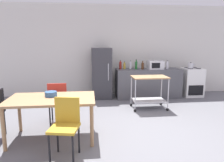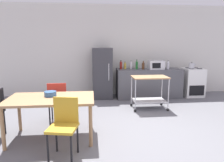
{
  "view_description": "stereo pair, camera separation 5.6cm",
  "coord_description": "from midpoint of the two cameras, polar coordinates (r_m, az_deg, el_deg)",
  "views": [
    {
      "loc": [
        -0.93,
        -3.66,
        1.7
      ],
      "look_at": [
        -0.39,
        1.2,
        0.8
      ],
      "focal_mm": 33.43,
      "sensor_mm": 36.0,
      "label": 1
    },
    {
      "loc": [
        -0.88,
        -3.67,
        1.7
      ],
      "look_at": [
        -0.39,
        1.2,
        0.8
      ],
      "focal_mm": 33.43,
      "sensor_mm": 36.0,
      "label": 2
    }
  ],
  "objects": [
    {
      "name": "bottle_soy_sauce",
      "position": [
        6.45,
        2.04,
        4.31
      ],
      "size": [
        0.08,
        0.08,
        0.27
      ],
      "color": "maroon",
      "rests_on": "kitchen_counter"
    },
    {
      "name": "refrigerator",
      "position": [
        6.44,
        -3.11,
        2.14
      ],
      "size": [
        0.6,
        0.63,
        1.55
      ],
      "color": "#333338",
      "rests_on": "ground_plane"
    },
    {
      "name": "chair_red",
      "position": [
        4.55,
        -14.86,
        -4.98
      ],
      "size": [
        0.41,
        0.41,
        0.89
      ],
      "rotation": [
        0.0,
        0.0,
        3.17
      ],
      "color": "#B72D23",
      "rests_on": "ground_plane"
    },
    {
      "name": "bottle_sesame_oil",
      "position": [
        6.42,
        8.12,
        4.12
      ],
      "size": [
        0.08,
        0.08,
        0.26
      ],
      "color": "#4C2D19",
      "rests_on": "kitchen_counter"
    },
    {
      "name": "kitchen_counter",
      "position": [
        6.64,
        9.57,
        -0.59
      ],
      "size": [
        2.0,
        0.64,
        0.9
      ],
      "primitive_type": "cube",
      "color": "#4C4C51",
      "rests_on": "ground_plane"
    },
    {
      "name": "chair_mustard",
      "position": [
        3.23,
        -13.12,
        -11.26
      ],
      "size": [
        0.47,
        0.47,
        0.89
      ],
      "rotation": [
        0.0,
        0.0,
        -0.2
      ],
      "color": "gold",
      "rests_on": "ground_plane"
    },
    {
      "name": "bottle_olive_oil",
      "position": [
        6.47,
        6.38,
        4.34
      ],
      "size": [
        0.07,
        0.07,
        0.29
      ],
      "color": "#1E6628",
      "rests_on": "kitchen_counter"
    },
    {
      "name": "microwave",
      "position": [
        6.54,
        11.55,
        4.33
      ],
      "size": [
        0.46,
        0.35,
        0.26
      ],
      "color": "silver",
      "rests_on": "kitchen_counter"
    },
    {
      "name": "bottle_wine",
      "position": [
        6.48,
        3.17,
        4.13
      ],
      "size": [
        0.07,
        0.07,
        0.22
      ],
      "color": "gold",
      "rests_on": "kitchen_counter"
    },
    {
      "name": "bottle_sparkling_water",
      "position": [
        6.49,
        4.82,
        4.25
      ],
      "size": [
        0.07,
        0.07,
        0.26
      ],
      "color": "silver",
      "rests_on": "kitchen_counter"
    },
    {
      "name": "fruit_bowl",
      "position": [
        3.91,
        -16.77,
        -3.41
      ],
      "size": [
        0.21,
        0.21,
        0.09
      ],
      "primitive_type": "cylinder",
      "color": "#33598C",
      "rests_on": "dining_table"
    },
    {
      "name": "kitchen_cart",
      "position": [
        5.46,
        9.86,
        -1.64
      ],
      "size": [
        0.91,
        0.57,
        0.85
      ],
      "color": "#A37A51",
      "rests_on": "ground_plane"
    },
    {
      "name": "dining_table",
      "position": [
        3.83,
        -16.55,
        -5.58
      ],
      "size": [
        1.5,
        0.9,
        0.75
      ],
      "color": "#A37A51",
      "rests_on": "ground_plane"
    },
    {
      "name": "stove_oven",
      "position": [
        7.18,
        20.72,
        -0.27
      ],
      "size": [
        0.6,
        0.61,
        0.92
      ],
      "color": "white",
      "rests_on": "ground_plane"
    },
    {
      "name": "ground_plane",
      "position": [
        4.14,
        7.08,
        -13.9
      ],
      "size": [
        12.0,
        12.0,
        0.0
      ],
      "primitive_type": "plane",
      "color": "slate"
    },
    {
      "name": "kettle",
      "position": [
        6.97,
        20.5,
        4.0
      ],
      "size": [
        0.24,
        0.17,
        0.19
      ],
      "color": "silver",
      "rests_on": "stove_oven"
    },
    {
      "name": "bottle_hot_sauce",
      "position": [
        6.67,
        14.65,
        4.16
      ],
      "size": [
        0.08,
        0.08,
        0.27
      ],
      "color": "silver",
      "rests_on": "kitchen_counter"
    },
    {
      "name": "back_wall",
      "position": [
        6.93,
        1.19,
        8.34
      ],
      "size": [
        8.4,
        0.12,
        2.9
      ],
      "primitive_type": "cube",
      "color": "silver",
      "rests_on": "ground_plane"
    }
  ]
}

